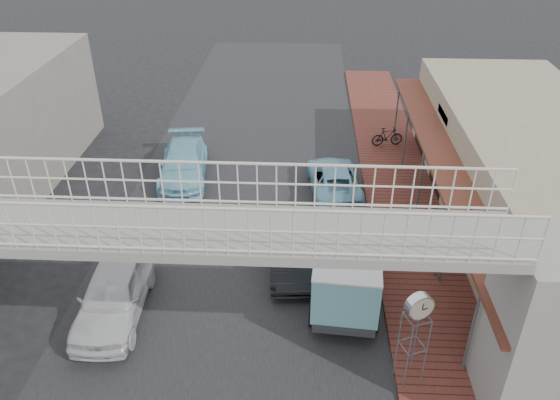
# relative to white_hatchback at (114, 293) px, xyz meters

# --- Properties ---
(ground) EXTENTS (120.00, 120.00, 0.00)m
(ground) POSITION_rel_white_hatchback_xyz_m (3.38, 1.20, -0.77)
(ground) COLOR black
(ground) RESTS_ON ground
(road_strip) EXTENTS (10.00, 60.00, 0.01)m
(road_strip) POSITION_rel_white_hatchback_xyz_m (3.38, 1.20, -0.77)
(road_strip) COLOR black
(road_strip) RESTS_ON ground
(sidewalk) EXTENTS (3.00, 40.00, 0.10)m
(sidewalk) POSITION_rel_white_hatchback_xyz_m (9.88, 4.20, -0.72)
(sidewalk) COLOR brown
(sidewalk) RESTS_ON ground
(shophouse_row) EXTENTS (7.20, 18.00, 4.00)m
(shophouse_row) POSITION_rel_white_hatchback_xyz_m (14.35, 5.20, 1.23)
(shophouse_row) COLOR gray
(shophouse_row) RESTS_ON ground
(footbridge) EXTENTS (16.40, 2.40, 6.34)m
(footbridge) POSITION_rel_white_hatchback_xyz_m (3.38, -2.80, 2.40)
(footbridge) COLOR gray
(footbridge) RESTS_ON ground
(white_hatchback) EXTENTS (2.01, 4.62, 1.55)m
(white_hatchback) POSITION_rel_white_hatchback_xyz_m (0.00, 0.00, 0.00)
(white_hatchback) COLOR silver
(white_hatchback) RESTS_ON ground
(dark_sedan) EXTENTS (1.84, 4.52, 1.46)m
(dark_sedan) POSITION_rel_white_hatchback_xyz_m (5.40, 2.81, -0.05)
(dark_sedan) COLOR black
(dark_sedan) RESTS_ON ground
(angkot_curb) EXTENTS (2.48, 4.61, 1.23)m
(angkot_curb) POSITION_rel_white_hatchback_xyz_m (7.02, 7.89, -0.16)
(angkot_curb) COLOR #6CA4BB
(angkot_curb) RESTS_ON ground
(angkot_far) EXTENTS (2.55, 5.09, 1.42)m
(angkot_far) POSITION_rel_white_hatchback_xyz_m (0.37, 8.81, -0.07)
(angkot_far) COLOR #7DC2D9
(angkot_far) RESTS_ON ground
(angkot_van) EXTENTS (2.37, 4.61, 2.19)m
(angkot_van) POSITION_rel_white_hatchback_xyz_m (7.17, 1.16, 0.61)
(angkot_van) COLOR black
(angkot_van) RESTS_ON ground
(motorcycle_near) EXTENTS (1.96, 0.85, 1.00)m
(motorcycle_near) POSITION_rel_white_hatchback_xyz_m (9.60, 4.50, -0.17)
(motorcycle_near) COLOR black
(motorcycle_near) RESTS_ON sidewalk
(motorcycle_far) EXTENTS (1.64, 0.76, 0.95)m
(motorcycle_far) POSITION_rel_white_hatchback_xyz_m (9.83, 12.42, -0.20)
(motorcycle_far) COLOR black
(motorcycle_far) RESTS_ON sidewalk
(street_clock) EXTENTS (0.76, 0.73, 2.95)m
(street_clock) POSITION_rel_white_hatchback_xyz_m (8.68, -2.24, 1.78)
(street_clock) COLOR #59595B
(street_clock) RESTS_ON sidewalk
(arrow_sign) EXTENTS (1.78, 1.19, 2.95)m
(arrow_sign) POSITION_rel_white_hatchback_xyz_m (11.03, 1.72, 1.70)
(arrow_sign) COLOR #59595B
(arrow_sign) RESTS_ON sidewalk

